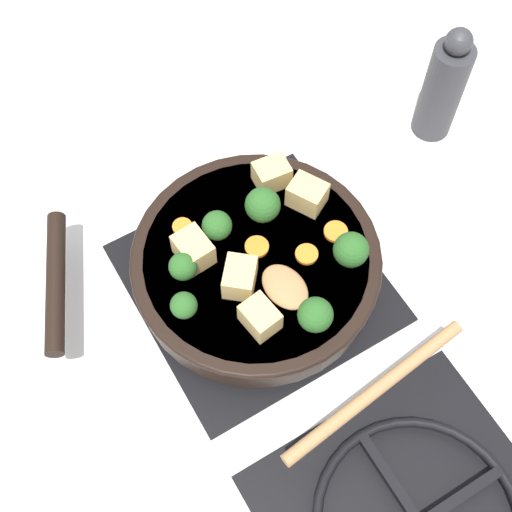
# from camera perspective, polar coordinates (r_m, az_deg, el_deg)

# --- Properties ---
(ground_plane) EXTENTS (2.40, 2.40, 0.00)m
(ground_plane) POSITION_cam_1_polar(r_m,az_deg,el_deg) (0.96, 0.00, -2.17)
(ground_plane) COLOR silver
(front_burner_grate) EXTENTS (0.31, 0.31, 0.03)m
(front_burner_grate) POSITION_cam_1_polar(r_m,az_deg,el_deg) (0.95, 0.00, -1.85)
(front_burner_grate) COLOR black
(front_burner_grate) RESTS_ON ground_plane
(skillet_pan) EXTENTS (0.44, 0.35, 0.05)m
(skillet_pan) POSITION_cam_1_polar(r_m,az_deg,el_deg) (0.91, -0.19, -0.67)
(skillet_pan) COLOR black
(skillet_pan) RESTS_ON front_burner_grate
(wooden_spoon) EXTENTS (0.26, 0.22, 0.02)m
(wooden_spoon) POSITION_cam_1_polar(r_m,az_deg,el_deg) (0.84, 6.48, -7.21)
(wooden_spoon) COLOR #A87A4C
(wooden_spoon) RESTS_ON skillet_pan
(tofu_cube_center_large) EXTENTS (0.04, 0.05, 0.03)m
(tofu_cube_center_large) POSITION_cam_1_polar(r_m,az_deg,el_deg) (0.84, 0.32, -4.93)
(tofu_cube_center_large) COLOR #DBB770
(tofu_cube_center_large) RESTS_ON skillet_pan
(tofu_cube_near_handle) EXTENTS (0.06, 0.06, 0.04)m
(tofu_cube_near_handle) POSITION_cam_1_polar(r_m,az_deg,el_deg) (0.86, -1.30, -1.72)
(tofu_cube_near_handle) COLOR #DBB770
(tofu_cube_near_handle) RESTS_ON skillet_pan
(tofu_cube_east_chunk) EXTENTS (0.05, 0.04, 0.04)m
(tofu_cube_east_chunk) POSITION_cam_1_polar(r_m,az_deg,el_deg) (0.94, 1.26, 6.56)
(tofu_cube_east_chunk) COLOR #DBB770
(tofu_cube_east_chunk) RESTS_ON skillet_pan
(tofu_cube_west_chunk) EXTENTS (0.04, 0.05, 0.04)m
(tofu_cube_west_chunk) POSITION_cam_1_polar(r_m,az_deg,el_deg) (0.88, -5.03, 0.51)
(tofu_cube_west_chunk) COLOR #DBB770
(tofu_cube_west_chunk) RESTS_ON skillet_pan
(tofu_cube_back_piece) EXTENTS (0.05, 0.06, 0.04)m
(tofu_cube_back_piece) POSITION_cam_1_polar(r_m,az_deg,el_deg) (0.92, 4.12, 4.93)
(tofu_cube_back_piece) COLOR #DBB770
(tofu_cube_back_piece) RESTS_ON skillet_pan
(broccoli_floret_near_spoon) EXTENTS (0.03, 0.03, 0.04)m
(broccoli_floret_near_spoon) POSITION_cam_1_polar(r_m,az_deg,el_deg) (0.84, -5.79, -3.97)
(broccoli_floret_near_spoon) COLOR #709956
(broccoli_floret_near_spoon) RESTS_ON skillet_pan
(broccoli_floret_center_top) EXTENTS (0.04, 0.04, 0.05)m
(broccoli_floret_center_top) POSITION_cam_1_polar(r_m,az_deg,el_deg) (0.83, 4.77, -4.72)
(broccoli_floret_center_top) COLOR #709956
(broccoli_floret_center_top) RESTS_ON skillet_pan
(broccoli_floret_east_rim) EXTENTS (0.05, 0.05, 0.05)m
(broccoli_floret_east_rim) POSITION_cam_1_polar(r_m,az_deg,el_deg) (0.90, 0.54, 4.10)
(broccoli_floret_east_rim) COLOR #709956
(broccoli_floret_east_rim) RESTS_ON skillet_pan
(broccoli_floret_west_rim) EXTENTS (0.04, 0.04, 0.05)m
(broccoli_floret_west_rim) POSITION_cam_1_polar(r_m,az_deg,el_deg) (0.89, -3.14, 2.43)
(broccoli_floret_west_rim) COLOR #709956
(broccoli_floret_west_rim) RESTS_ON skillet_pan
(broccoli_floret_north_edge) EXTENTS (0.04, 0.04, 0.04)m
(broccoli_floret_north_edge) POSITION_cam_1_polar(r_m,az_deg,el_deg) (0.86, -5.86, -0.86)
(broccoli_floret_north_edge) COLOR #709956
(broccoli_floret_north_edge) RESTS_ON skillet_pan
(broccoli_floret_south_cluster) EXTENTS (0.04, 0.04, 0.05)m
(broccoli_floret_south_cluster) POSITION_cam_1_polar(r_m,az_deg,el_deg) (0.87, 7.61, 0.49)
(broccoli_floret_south_cluster) COLOR #709956
(broccoli_floret_south_cluster) RESTS_ON skillet_pan
(carrot_slice_orange_thin) EXTENTS (0.03, 0.03, 0.01)m
(carrot_slice_orange_thin) POSITION_cam_1_polar(r_m,az_deg,el_deg) (0.92, -5.91, 2.34)
(carrot_slice_orange_thin) COLOR orange
(carrot_slice_orange_thin) RESTS_ON skillet_pan
(carrot_slice_near_center) EXTENTS (0.03, 0.03, 0.01)m
(carrot_slice_near_center) POSITION_cam_1_polar(r_m,az_deg,el_deg) (0.91, 6.40, 1.95)
(carrot_slice_near_center) COLOR orange
(carrot_slice_near_center) RESTS_ON skillet_pan
(carrot_slice_edge_slice) EXTENTS (0.03, 0.03, 0.01)m
(carrot_slice_edge_slice) POSITION_cam_1_polar(r_m,az_deg,el_deg) (0.89, 4.07, 0.14)
(carrot_slice_edge_slice) COLOR orange
(carrot_slice_edge_slice) RESTS_ON skillet_pan
(carrot_slice_under_broccoli) EXTENTS (0.03, 0.03, 0.01)m
(carrot_slice_under_broccoli) POSITION_cam_1_polar(r_m,az_deg,el_deg) (0.90, 0.07, 0.74)
(carrot_slice_under_broccoli) COLOR orange
(carrot_slice_under_broccoli) RESTS_ON skillet_pan
(pepper_mill) EXTENTS (0.06, 0.06, 0.20)m
(pepper_mill) POSITION_cam_1_polar(r_m,az_deg,el_deg) (1.07, 14.76, 12.92)
(pepper_mill) COLOR #333338
(pepper_mill) RESTS_ON ground_plane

